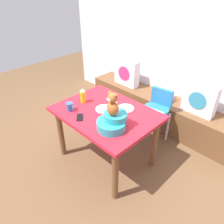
% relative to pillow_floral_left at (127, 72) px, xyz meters
% --- Properties ---
extents(ground_plane, '(8.00, 8.00, 0.00)m').
position_rel_pillow_floral_left_xyz_m(ground_plane, '(0.71, -1.16, -0.68)').
color(ground_plane, brown).
extents(back_wall, '(4.40, 0.10, 2.60)m').
position_rel_pillow_floral_left_xyz_m(back_wall, '(0.71, 0.29, 0.62)').
color(back_wall, silver).
rests_on(back_wall, ground_plane).
extents(window_bench, '(2.60, 0.44, 0.46)m').
position_rel_pillow_floral_left_xyz_m(window_bench, '(0.71, 0.02, -0.45)').
color(window_bench, brown).
rests_on(window_bench, ground_plane).
extents(pillow_floral_left, '(0.44, 0.15, 0.44)m').
position_rel_pillow_floral_left_xyz_m(pillow_floral_left, '(0.00, 0.00, 0.00)').
color(pillow_floral_left, silver).
rests_on(pillow_floral_left, window_bench).
extents(pillow_floral_right, '(0.44, 0.15, 0.44)m').
position_rel_pillow_floral_left_xyz_m(pillow_floral_right, '(1.29, 0.00, 0.00)').
color(pillow_floral_right, silver).
rests_on(pillow_floral_right, window_bench).
extents(book_stack, '(0.20, 0.14, 0.09)m').
position_rel_pillow_floral_left_xyz_m(book_stack, '(0.80, 0.02, -0.18)').
color(book_stack, '#BE8A9B').
rests_on(book_stack, window_bench).
extents(dining_table, '(1.15, 0.87, 0.74)m').
position_rel_pillow_floral_left_xyz_m(dining_table, '(0.71, -1.16, -0.05)').
color(dining_table, red).
rests_on(dining_table, ground_plane).
extents(highchair, '(0.35, 0.48, 0.79)m').
position_rel_pillow_floral_left_xyz_m(highchair, '(0.91, -0.42, -0.16)').
color(highchair, '#2672B2').
rests_on(highchair, ground_plane).
extents(infant_seat_teal, '(0.30, 0.33, 0.16)m').
position_rel_pillow_floral_left_xyz_m(infant_seat_teal, '(0.98, -1.33, 0.13)').
color(infant_seat_teal, teal).
rests_on(infant_seat_teal, dining_table).
extents(teddy_bear, '(0.13, 0.12, 0.25)m').
position_rel_pillow_floral_left_xyz_m(teddy_bear, '(0.98, -1.33, 0.34)').
color(teddy_bear, '#B25B28').
rests_on(teddy_bear, infant_seat_teal).
extents(ketchup_bottle, '(0.07, 0.07, 0.18)m').
position_rel_pillow_floral_left_xyz_m(ketchup_bottle, '(0.35, -1.21, 0.15)').
color(ketchup_bottle, gold).
rests_on(ketchup_bottle, dining_table).
extents(coffee_mug, '(0.12, 0.08, 0.09)m').
position_rel_pillow_floral_left_xyz_m(coffee_mug, '(0.39, -1.43, 0.11)').
color(coffee_mug, '#335999').
rests_on(coffee_mug, dining_table).
extents(dinner_plate_near, '(0.20, 0.20, 0.01)m').
position_rel_pillow_floral_left_xyz_m(dinner_plate_near, '(0.82, -0.96, 0.07)').
color(dinner_plate_near, white).
rests_on(dinner_plate_near, dining_table).
extents(dinner_plate_far, '(0.20, 0.20, 0.01)m').
position_rel_pillow_floral_left_xyz_m(dinner_plate_far, '(0.66, -1.14, 0.07)').
color(dinner_plate_far, white).
rests_on(dinner_plate_far, dining_table).
extents(cell_phone, '(0.16, 0.15, 0.01)m').
position_rel_pillow_floral_left_xyz_m(cell_phone, '(0.59, -1.45, 0.06)').
color(cell_phone, black).
rests_on(cell_phone, dining_table).
extents(table_fork, '(0.17, 0.04, 0.01)m').
position_rel_pillow_floral_left_xyz_m(table_fork, '(0.58, -0.94, 0.06)').
color(table_fork, silver).
rests_on(table_fork, dining_table).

